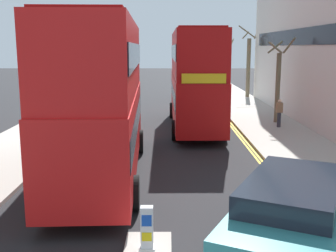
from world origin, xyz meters
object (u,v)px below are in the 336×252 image
object	(u,v)px
keep_left_bollard	(146,232)
pedestrian_far	(278,112)
double_decker_bus_away	(101,94)
taxi_minivan	(288,233)
double_decker_bus_oncoming	(194,76)

from	to	relation	value
keep_left_bollard	pedestrian_far	xyz separation A→B (m)	(6.86, 14.88, 0.38)
double_decker_bus_away	taxi_minivan	world-z (taller)	double_decker_bus_away
double_decker_bus_oncoming	keep_left_bollard	bearing A→B (deg)	-97.50
double_decker_bus_away	pedestrian_far	distance (m)	12.59
double_decker_bus_away	taxi_minivan	bearing A→B (deg)	-56.09
double_decker_bus_oncoming	double_decker_bus_away	bearing A→B (deg)	-112.92
pedestrian_far	double_decker_bus_oncoming	bearing A→B (deg)	174.26
keep_left_bollard	taxi_minivan	bearing A→B (deg)	-19.53
keep_left_bollard	pedestrian_far	distance (m)	16.39
keep_left_bollard	double_decker_bus_away	world-z (taller)	double_decker_bus_away
double_decker_bus_oncoming	taxi_minivan	bearing A→B (deg)	-87.06
taxi_minivan	pedestrian_far	bearing A→B (deg)	75.87
double_decker_bus_oncoming	pedestrian_far	size ratio (longest dim) A/B	6.69
double_decker_bus_away	double_decker_bus_oncoming	distance (m)	10.09
keep_left_bollard	pedestrian_far	world-z (taller)	pedestrian_far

